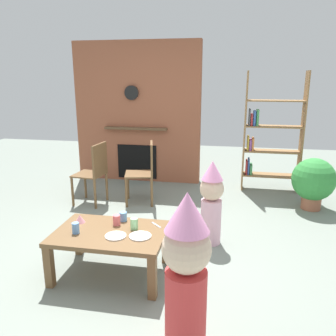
{
  "coord_description": "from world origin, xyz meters",
  "views": [
    {
      "loc": [
        0.81,
        -3.16,
        1.79
      ],
      "look_at": [
        0.15,
        0.4,
        0.83
      ],
      "focal_mm": 36.29,
      "sensor_mm": 36.0,
      "label": 1
    }
  ],
  "objects_px": {
    "paper_cup_near_right": "(117,220)",
    "paper_plate_rear": "(140,236)",
    "paper_cup_far_left": "(134,224)",
    "paper_cup_near_left": "(123,217)",
    "potted_plant_tall": "(313,181)",
    "coffee_table": "(110,238)",
    "paper_plate_front": "(116,236)",
    "dining_chair_middle": "(145,169)",
    "child_in_pink": "(211,201)",
    "bookshelf": "(268,136)",
    "dining_chair_left": "(95,170)",
    "child_with_cone_hat": "(186,272)",
    "birthday_cake_slice": "(80,219)",
    "paper_cup_center": "(76,228)"
  },
  "relations": [
    {
      "from": "child_with_cone_hat",
      "to": "potted_plant_tall",
      "type": "height_order",
      "value": "child_with_cone_hat"
    },
    {
      "from": "bookshelf",
      "to": "coffee_table",
      "type": "distance_m",
      "value": 3.33
    },
    {
      "from": "paper_cup_center",
      "to": "child_with_cone_hat",
      "type": "distance_m",
      "value": 1.32
    },
    {
      "from": "dining_chair_middle",
      "to": "paper_cup_near_right",
      "type": "bearing_deg",
      "value": 81.81
    },
    {
      "from": "paper_plate_front",
      "to": "dining_chair_middle",
      "type": "height_order",
      "value": "dining_chair_middle"
    },
    {
      "from": "paper_plate_front",
      "to": "dining_chair_left",
      "type": "distance_m",
      "value": 2.04
    },
    {
      "from": "paper_cup_near_left",
      "to": "potted_plant_tall",
      "type": "relative_size",
      "value": 0.12
    },
    {
      "from": "child_with_cone_hat",
      "to": "dining_chair_middle",
      "type": "height_order",
      "value": "child_with_cone_hat"
    },
    {
      "from": "dining_chair_left",
      "to": "dining_chair_middle",
      "type": "bearing_deg",
      "value": -159.46
    },
    {
      "from": "paper_cup_far_left",
      "to": "paper_plate_rear",
      "type": "xyz_separation_m",
      "value": [
        0.1,
        -0.14,
        -0.05
      ]
    },
    {
      "from": "coffee_table",
      "to": "paper_plate_front",
      "type": "height_order",
      "value": "paper_plate_front"
    },
    {
      "from": "bookshelf",
      "to": "paper_cup_far_left",
      "type": "height_order",
      "value": "bookshelf"
    },
    {
      "from": "coffee_table",
      "to": "dining_chair_left",
      "type": "xyz_separation_m",
      "value": [
        -0.86,
        1.72,
        0.15
      ]
    },
    {
      "from": "child_in_pink",
      "to": "child_with_cone_hat",
      "type": "bearing_deg",
      "value": 45.26
    },
    {
      "from": "bookshelf",
      "to": "paper_cup_near_right",
      "type": "relative_size",
      "value": 19.33
    },
    {
      "from": "dining_chair_middle",
      "to": "paper_cup_far_left",
      "type": "bearing_deg",
      "value": 87.52
    },
    {
      "from": "coffee_table",
      "to": "paper_cup_near_left",
      "type": "height_order",
      "value": "paper_cup_near_left"
    },
    {
      "from": "paper_cup_near_left",
      "to": "paper_plate_rear",
      "type": "xyz_separation_m",
      "value": [
        0.25,
        -0.31,
        -0.04
      ]
    },
    {
      "from": "coffee_table",
      "to": "paper_plate_rear",
      "type": "height_order",
      "value": "paper_plate_rear"
    },
    {
      "from": "paper_plate_rear",
      "to": "potted_plant_tall",
      "type": "height_order",
      "value": "potted_plant_tall"
    },
    {
      "from": "coffee_table",
      "to": "paper_cup_near_left",
      "type": "distance_m",
      "value": 0.28
    },
    {
      "from": "paper_cup_near_right",
      "to": "paper_plate_front",
      "type": "distance_m",
      "value": 0.25
    },
    {
      "from": "paper_cup_center",
      "to": "paper_cup_far_left",
      "type": "bearing_deg",
      "value": 19.78
    },
    {
      "from": "birthday_cake_slice",
      "to": "paper_cup_near_left",
      "type": "bearing_deg",
      "value": 16.09
    },
    {
      "from": "paper_plate_rear",
      "to": "child_in_pink",
      "type": "height_order",
      "value": "child_in_pink"
    },
    {
      "from": "paper_cup_center",
      "to": "paper_cup_far_left",
      "type": "height_order",
      "value": "paper_cup_far_left"
    },
    {
      "from": "birthday_cake_slice",
      "to": "dining_chair_middle",
      "type": "bearing_deg",
      "value": 83.35
    },
    {
      "from": "paper_cup_near_left",
      "to": "dining_chair_left",
      "type": "distance_m",
      "value": 1.72
    },
    {
      "from": "paper_plate_front",
      "to": "birthday_cake_slice",
      "type": "bearing_deg",
      "value": 152.53
    },
    {
      "from": "coffee_table",
      "to": "paper_plate_rear",
      "type": "xyz_separation_m",
      "value": [
        0.3,
        -0.05,
        0.07
      ]
    },
    {
      "from": "paper_plate_front",
      "to": "child_in_pink",
      "type": "distance_m",
      "value": 1.19
    },
    {
      "from": "child_in_pink",
      "to": "paper_cup_near_left",
      "type": "bearing_deg",
      "value": -9.09
    },
    {
      "from": "coffee_table",
      "to": "paper_cup_far_left",
      "type": "height_order",
      "value": "paper_cup_far_left"
    },
    {
      "from": "paper_cup_near_right",
      "to": "potted_plant_tall",
      "type": "height_order",
      "value": "potted_plant_tall"
    },
    {
      "from": "paper_plate_front",
      "to": "potted_plant_tall",
      "type": "bearing_deg",
      "value": 45.81
    },
    {
      "from": "paper_cup_near_right",
      "to": "paper_plate_rear",
      "type": "height_order",
      "value": "paper_cup_near_right"
    },
    {
      "from": "paper_cup_far_left",
      "to": "paper_plate_rear",
      "type": "relative_size",
      "value": 0.54
    },
    {
      "from": "bookshelf",
      "to": "paper_plate_front",
      "type": "distance_m",
      "value": 3.35
    },
    {
      "from": "paper_plate_front",
      "to": "dining_chair_left",
      "type": "bearing_deg",
      "value": 117.45
    },
    {
      "from": "paper_cup_near_left",
      "to": "dining_chair_left",
      "type": "height_order",
      "value": "dining_chair_left"
    },
    {
      "from": "child_in_pink",
      "to": "dining_chair_middle",
      "type": "bearing_deg",
      "value": -89.71
    },
    {
      "from": "child_in_pink",
      "to": "potted_plant_tall",
      "type": "relative_size",
      "value": 1.3
    },
    {
      "from": "bookshelf",
      "to": "paper_plate_rear",
      "type": "xyz_separation_m",
      "value": [
        -1.33,
        -2.91,
        -0.45
      ]
    },
    {
      "from": "coffee_table",
      "to": "dining_chair_middle",
      "type": "bearing_deg",
      "value": 94.53
    },
    {
      "from": "coffee_table",
      "to": "birthday_cake_slice",
      "type": "xyz_separation_m",
      "value": [
        -0.36,
        0.14,
        0.11
      ]
    },
    {
      "from": "paper_plate_rear",
      "to": "dining_chair_middle",
      "type": "height_order",
      "value": "dining_chair_middle"
    },
    {
      "from": "paper_plate_rear",
      "to": "paper_cup_far_left",
      "type": "bearing_deg",
      "value": 123.88
    },
    {
      "from": "paper_cup_near_right",
      "to": "paper_cup_far_left",
      "type": "distance_m",
      "value": 0.2
    },
    {
      "from": "birthday_cake_slice",
      "to": "child_with_cone_hat",
      "type": "height_order",
      "value": "child_with_cone_hat"
    },
    {
      "from": "paper_cup_center",
      "to": "coffee_table",
      "type": "bearing_deg",
      "value": 17.13
    }
  ]
}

